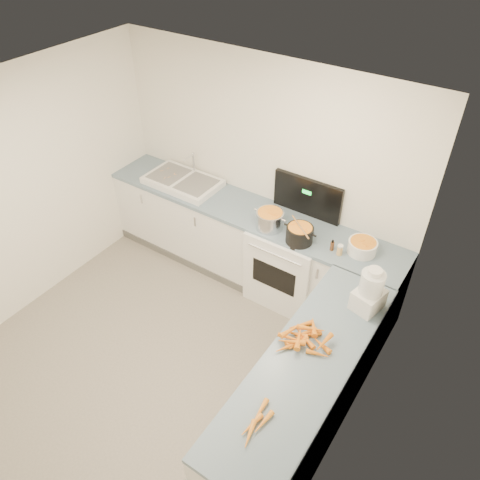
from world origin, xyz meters
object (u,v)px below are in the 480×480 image
Objects in this scene: sink at (183,181)px; spice_jar at (340,251)px; mixing_bowl at (362,247)px; extract_bottle at (332,246)px; steel_pot at (270,221)px; food_processor at (370,292)px; stove at (289,261)px; black_pot at (299,235)px.

spice_jar is (2.03, -0.14, 0.01)m from sink.
spice_jar is (-0.16, -0.15, -0.02)m from mixing_bowl.
extract_bottle is 0.99× the size of spice_jar.
steel_pot reaches higher than extract_bottle.
steel_pot is 1.34m from food_processor.
stove is at bearing -0.62° from sink.
black_pot is 0.63× the size of food_processor.
steel_pot is 0.68m from extract_bottle.
food_processor is (0.47, -0.50, 0.13)m from spice_jar.
food_processor is at bearing -42.62° from extract_bottle.
mixing_bowl is 2.94× the size of extract_bottle.
sink is 2.03m from spice_jar.
stove is 0.91m from mixing_bowl.
stove is 14.53× the size of extract_bottle.
black_pot is (1.61, -0.18, 0.04)m from sink.
sink reaches higher than spice_jar.
mixing_bowl is at bearing 115.71° from food_processor.
black_pot is 0.41m from spice_jar.
mixing_bowl is at bearing 27.52° from extract_bottle.
stove reaches higher than mixing_bowl.
spice_jar is (0.58, -0.13, 0.51)m from stove.
food_processor is at bearing -30.76° from stove.
mixing_bowl is 0.28m from extract_bottle.
black_pot is at bearing -6.40° from sink.
extract_bottle is (1.94, -0.12, 0.01)m from sink.
mixing_bowl is at bearing 18.15° from black_pot.
food_processor reaches higher than sink.
food_processor reaches higher than mixing_bowl.
stove reaches higher than spice_jar.
steel_pot is (1.26, -0.15, 0.05)m from sink.
mixing_bowl is (0.74, 0.02, 0.53)m from stove.
stove is at bearing 167.54° from extract_bottle.
spice_jar is at bearing -137.46° from mixing_bowl.
black_pot is at bearing -174.57° from spice_jar.
spice_jar is 0.22× the size of food_processor.
extract_bottle is (0.49, -0.11, 0.51)m from stove.
steel_pot is 2.97× the size of spice_jar.
steel_pot is at bearing -177.85° from extract_bottle.
steel_pot is at bearing -6.76° from sink.
mixing_bowl is (0.57, 0.19, -0.01)m from black_pot.
extract_bottle is 0.22× the size of food_processor.
mixing_bowl is at bearing 1.74° from stove.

